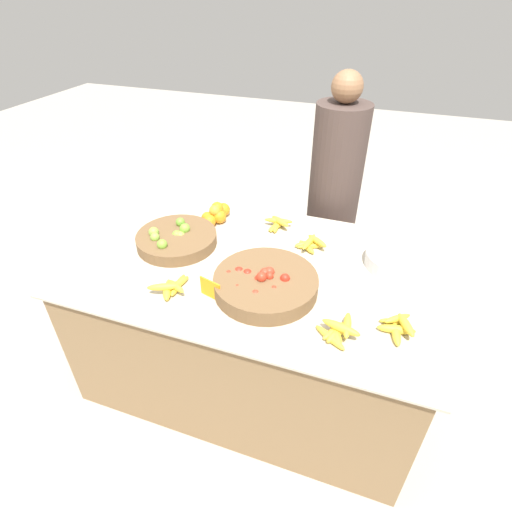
{
  "coord_description": "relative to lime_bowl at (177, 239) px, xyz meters",
  "views": [
    {
      "loc": [
        0.53,
        -1.5,
        1.95
      ],
      "look_at": [
        0.0,
        0.0,
        0.82
      ],
      "focal_mm": 28.0,
      "sensor_mm": 36.0,
      "label": 1
    }
  ],
  "objects": [
    {
      "name": "metal_bowl",
      "position": [
        1.11,
        0.18,
        0.0
      ],
      "size": [
        0.31,
        0.31,
        0.07
      ],
      "color": "silver",
      "rests_on": "market_table"
    },
    {
      "name": "orange_pile",
      "position": [
        0.1,
        0.29,
        0.01
      ],
      "size": [
        0.14,
        0.22,
        0.12
      ],
      "color": "orange",
      "rests_on": "market_table"
    },
    {
      "name": "vendor_person",
      "position": [
        0.69,
        0.8,
        -0.1
      ],
      "size": [
        0.32,
        0.32,
        1.53
      ],
      "color": "#473833",
      "rests_on": "ground_plane"
    },
    {
      "name": "banana_bunch_middle_left",
      "position": [
        0.67,
        0.2,
        -0.01
      ],
      "size": [
        0.18,
        0.16,
        0.06
      ],
      "color": "gold",
      "rests_on": "market_table"
    },
    {
      "name": "ground_plane",
      "position": [
        0.45,
        -0.03,
        -0.8
      ],
      "size": [
        12.0,
        12.0,
        0.0
      ],
      "primitive_type": "plane",
      "color": "#ADA599"
    },
    {
      "name": "banana_bunch_middle_right",
      "position": [
        1.14,
        -0.27,
        -0.01
      ],
      "size": [
        0.16,
        0.18,
        0.06
      ],
      "color": "gold",
      "rests_on": "market_table"
    },
    {
      "name": "price_sign",
      "position": [
        0.35,
        -0.33,
        0.01
      ],
      "size": [
        0.11,
        0.04,
        0.1
      ],
      "rotation": [
        0.0,
        0.0,
        -0.28
      ],
      "color": "orange",
      "rests_on": "market_table"
    },
    {
      "name": "lime_bowl",
      "position": [
        0.0,
        0.0,
        0.0
      ],
      "size": [
        0.42,
        0.42,
        0.1
      ],
      "color": "brown",
      "rests_on": "market_table"
    },
    {
      "name": "market_table",
      "position": [
        0.45,
        -0.03,
        -0.42
      ],
      "size": [
        1.75,
        1.12,
        0.77
      ],
      "color": "olive",
      "rests_on": "ground_plane"
    },
    {
      "name": "banana_bunch_front_left",
      "position": [
        0.46,
        0.34,
        -0.01
      ],
      "size": [
        0.16,
        0.15,
        0.06
      ],
      "color": "gold",
      "rests_on": "market_table"
    },
    {
      "name": "tomato_basket",
      "position": [
        0.56,
        -0.2,
        0.0
      ],
      "size": [
        0.47,
        0.47,
        0.11
      ],
      "color": "brown",
      "rests_on": "market_table"
    },
    {
      "name": "banana_bunch_back_center",
      "position": [
        0.92,
        -0.38,
        -0.01
      ],
      "size": [
        0.19,
        0.19,
        0.06
      ],
      "color": "gold",
      "rests_on": "market_table"
    },
    {
      "name": "banana_bunch_front_center",
      "position": [
        0.16,
        -0.35,
        -0.01
      ],
      "size": [
        0.18,
        0.2,
        0.06
      ],
      "color": "gold",
      "rests_on": "market_table"
    }
  ]
}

